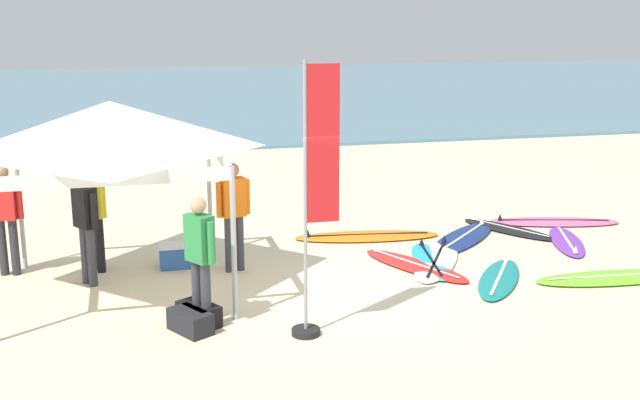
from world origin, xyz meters
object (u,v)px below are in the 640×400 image
(surfboard_navy, at_px, (463,238))
(surfboard_purple, at_px, (567,241))
(surfboard_orange, at_px, (367,236))
(person_orange, at_px, (233,209))
(surfboard_white, at_px, (437,260))
(person_yellow, at_px, (96,209))
(gear_bag_near_tent, at_px, (190,321))
(banner_flag, at_px, (315,212))
(surfboard_cyan, at_px, (431,261))
(person_green, at_px, (200,253))
(cooler_box, at_px, (175,255))
(surfboard_pink, at_px, (553,222))
(person_black, at_px, (86,220))
(person_red, at_px, (5,212))
(surfboard_teal, at_px, (499,278))
(surfboard_black, at_px, (508,229))
(surfboard_lime, at_px, (613,278))
(gear_bag_by_pole, at_px, (199,314))
(canopy_tent, at_px, (111,127))
(surfboard_red, at_px, (415,265))

(surfboard_navy, bearing_deg, surfboard_purple, -20.95)
(surfboard_orange, bearing_deg, person_orange, -153.97)
(surfboard_white, bearing_deg, surfboard_purple, 9.40)
(person_yellow, relative_size, gear_bag_near_tent, 2.85)
(banner_flag, bearing_deg, surfboard_cyan, 43.16)
(person_green, bearing_deg, banner_flag, -23.48)
(person_orange, distance_m, cooler_box, 1.26)
(surfboard_purple, bearing_deg, surfboard_cyan, -170.76)
(surfboard_white, distance_m, person_green, 4.41)
(surfboard_pink, bearing_deg, person_orange, -168.09)
(surfboard_cyan, xyz_separation_m, person_black, (-5.29, 0.26, 0.95))
(surfboard_cyan, xyz_separation_m, person_green, (-3.83, -1.75, 0.95))
(surfboard_pink, bearing_deg, person_red, -175.92)
(surfboard_teal, xyz_separation_m, cooler_box, (-4.69, 1.83, 0.16))
(surfboard_black, bearing_deg, person_red, -177.25)
(surfboard_lime, xyz_separation_m, person_black, (-7.65, 1.70, 0.95))
(gear_bag_by_pole, bearing_deg, canopy_tent, 122.71)
(canopy_tent, distance_m, surfboard_pink, 8.57)
(surfboard_teal, xyz_separation_m, surfboard_black, (1.43, 2.49, 0.00))
(canopy_tent, xyz_separation_m, surfboard_black, (6.95, 1.56, -2.35))
(surfboard_pink, distance_m, banner_flag, 7.12)
(surfboard_purple, distance_m, surfboard_teal, 2.53)
(banner_flag, bearing_deg, surfboard_purple, 28.05)
(canopy_tent, relative_size, cooler_box, 6.12)
(surfboard_navy, xyz_separation_m, person_orange, (-4.16, -0.71, 0.95))
(surfboard_cyan, relative_size, surfboard_navy, 0.92)
(surfboard_cyan, bearing_deg, person_yellow, 170.22)
(surfboard_white, xyz_separation_m, gear_bag_by_pole, (-3.97, -1.68, 0.10))
(surfboard_purple, xyz_separation_m, gear_bag_near_tent, (-6.71, -2.34, 0.10))
(person_yellow, bearing_deg, surfboard_orange, 8.98)
(surfboard_cyan, height_order, surfboard_black, same)
(surfboard_white, bearing_deg, surfboard_red, -158.54)
(canopy_tent, xyz_separation_m, surfboard_teal, (5.53, -0.92, -2.35))
(surfboard_cyan, bearing_deg, cooler_box, 169.22)
(surfboard_purple, bearing_deg, surfboard_navy, 159.05)
(surfboard_black, bearing_deg, surfboard_navy, -162.12)
(person_red, bearing_deg, surfboard_lime, -15.45)
(surfboard_red, bearing_deg, surfboard_pink, 27.96)
(surfboard_purple, xyz_separation_m, surfboard_pink, (0.46, 1.26, -0.00))
(gear_bag_near_tent, bearing_deg, surfboard_white, 24.94)
(surfboard_orange, height_order, gear_bag_near_tent, gear_bag_near_tent)
(surfboard_red, distance_m, gear_bag_near_tent, 4.05)
(surfboard_black, bearing_deg, surfboard_pink, 14.44)
(surfboard_white, distance_m, person_black, 5.49)
(canopy_tent, distance_m, surfboard_teal, 6.08)
(person_orange, relative_size, cooler_box, 3.42)
(person_green, height_order, cooler_box, person_green)
(surfboard_pink, relative_size, surfboard_red, 1.19)
(surfboard_black, distance_m, person_yellow, 7.35)
(surfboard_lime, bearing_deg, surfboard_orange, 133.98)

